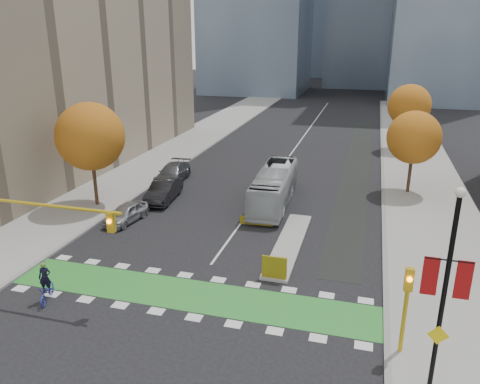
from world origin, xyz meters
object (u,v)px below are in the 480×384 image
Objects in this scene: cyclist at (47,288)px; parked_car_c at (173,173)px; traffic_signal_east at (407,298)px; parked_car_a at (126,213)px; tree_east_far at (409,106)px; parked_car_b at (164,190)px; banner_lamppost at (445,285)px; hazard_board at (274,267)px; bus at (274,186)px; tree_east_near at (414,138)px; traffic_signal_west at (25,222)px; tree_west at (90,137)px.

cyclist is 0.40× the size of parked_car_c.
traffic_signal_east is 1.02× the size of parked_car_a.
tree_east_far is 31.00m from parked_car_b.
banner_lamppost is 23.41m from parked_car_a.
cyclist is at bearing -154.32° from hazard_board.
cyclist is at bearing -117.71° from bus.
parked_car_b is at bearing -159.26° from tree_east_near.
cyclist is (-17.30, -0.49, -2.00)m from traffic_signal_east.
hazard_board is 15.48m from parked_car_b.
traffic_signal_west is 3.52m from cyclist.
tree_east_far is (24.50, 26.00, -0.38)m from tree_west.
tree_west is 1.50× the size of parked_car_c.
tree_east_near is (8.00, 17.80, 4.06)m from hazard_board.
tree_east_near is at bearing 25.87° from bus.
traffic_signal_east is 0.80× the size of parked_car_b.
parked_car_a is at bearing 91.07° from traffic_signal_west.
traffic_signal_west reaches higher than parked_car_a.
traffic_signal_east is (22.50, -12.51, -2.88)m from tree_west.
parked_car_a is at bearing -126.03° from tree_east_far.
banner_lamppost reaches higher than parked_car_a.
bus reaches higher than cyclist.
tree_east_far is 1.49× the size of parked_car_b.
tree_east_far is 43.61m from traffic_signal_west.
parked_car_b is (-8.86, -1.71, -0.62)m from bus.
bus is at bearing 44.81° from cyclist.
traffic_signal_east is 21.31m from parked_car_a.
traffic_signal_west is at bearing -121.35° from bus.
tree_west is 0.96× the size of traffic_signal_west.
hazard_board is 0.35× the size of parked_car_a.
tree_west is at bearing 154.01° from hazard_board.
tree_west reaches higher than traffic_signal_west.
bus reaches higher than hazard_board.
parked_car_a is (-0.19, 10.16, -3.35)m from traffic_signal_west.
parked_car_a is at bearing 77.28° from cyclist.
tree_west is 26.01m from tree_east_near.
tree_east_far is 35.35m from parked_car_a.
traffic_signal_west is at bearing -131.52° from tree_east_near.
traffic_signal_east reaches higher than parked_car_b.
parked_car_a is at bearing -148.45° from tree_east_near.
tree_east_near reaches higher than cyclist.
traffic_signal_west reaches higher than parked_car_c.
parked_car_b is (-19.92, -23.35, -4.39)m from tree_east_far.
traffic_signal_east is 23.54m from parked_car_b.
tree_west reaches higher than tree_east_far.
tree_west is at bearing 92.03° from cyclist.
tree_east_near is 12.44m from bus.
tree_east_far is 0.90× the size of traffic_signal_west.
banner_lamppost is 1.51× the size of parked_car_c.
traffic_signal_east is at bearing -64.05° from bus.
cyclist is 19.23m from bus.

